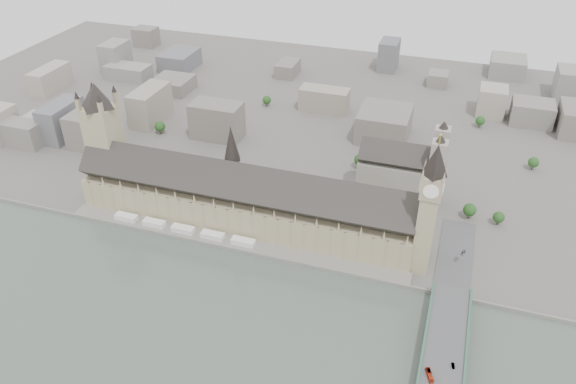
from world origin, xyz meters
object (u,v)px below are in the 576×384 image
(elizabeth_tower, at_px, (430,201))
(car_silver, at_px, (453,366))
(palace_of_westminster, at_px, (243,200))
(westminster_bridge, at_px, (441,378))
(westminster_abbey, at_px, (403,172))
(victoria_tower, at_px, (104,135))
(red_bus_north, at_px, (430,375))
(car_approach, at_px, (463,253))

(elizabeth_tower, height_order, car_silver, elizabeth_tower)
(palace_of_westminster, distance_m, westminster_bridge, 195.05)
(westminster_abbey, relative_size, car_silver, 16.72)
(palace_of_westminster, xyz_separation_m, elizabeth_tower, (138.00, -11.70, 35.38))
(victoria_tower, bearing_deg, palace_of_westminster, -2.96)
(victoria_tower, relative_size, car_silver, 24.58)
(palace_of_westminster, relative_size, car_silver, 65.14)
(westminster_bridge, bearing_deg, palace_of_westminster, 146.51)
(palace_of_westminster, distance_m, car_silver, 196.15)
(palace_of_westminster, height_order, car_silver, palace_of_westminster)
(westminster_bridge, bearing_deg, car_silver, 46.43)
(palace_of_westminster, distance_m, red_bus_north, 192.50)
(elizabeth_tower, bearing_deg, victoria_tower, 176.04)
(red_bus_north, bearing_deg, car_silver, 22.50)
(elizabeth_tower, relative_size, westminster_abbey, 1.58)
(elizabeth_tower, relative_size, car_approach, 19.75)
(palace_of_westminster, xyz_separation_m, car_approach, (166.14, 2.31, -11.67))
(palace_of_westminster, distance_m, victoria_tower, 126.41)
(westminster_abbey, height_order, car_approach, westminster_abbey)
(car_approach, bearing_deg, westminster_bridge, -74.56)
(westminster_bridge, relative_size, car_silver, 79.89)
(westminster_abbey, xyz_separation_m, car_approach, (55.21, -72.99, -14.04))
(elizabeth_tower, relative_size, red_bus_north, 11.14)
(palace_of_westminster, distance_m, elizabeth_tower, 142.94)
(westminster_bridge, bearing_deg, car_approach, 87.84)
(victoria_tower, bearing_deg, elizabeth_tower, -3.96)
(westminster_abbey, distance_m, car_silver, 186.13)
(red_bus_north, bearing_deg, victoria_tower, 135.67)
(palace_of_westminster, relative_size, elizabeth_tower, 2.47)
(red_bus_north, bearing_deg, westminster_abbey, 82.26)
(westminster_abbey, xyz_separation_m, car_silver, (56.53, -176.77, -14.16))
(victoria_tower, relative_size, westminster_bridge, 0.31)
(elizabeth_tower, height_order, victoria_tower, elizabeth_tower)
(palace_of_westminster, bearing_deg, car_silver, -31.21)
(westminster_abbey, bearing_deg, elizabeth_tower, -72.71)
(victoria_tower, bearing_deg, car_silver, -20.42)
(elizabeth_tower, distance_m, westminster_abbey, 96.91)
(elizabeth_tower, distance_m, car_approach, 56.58)
(westminster_abbey, bearing_deg, victoria_tower, -163.50)
(elizabeth_tower, bearing_deg, car_silver, -71.84)
(car_silver, bearing_deg, westminster_abbey, 94.93)
(westminster_bridge, relative_size, westminster_abbey, 4.78)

